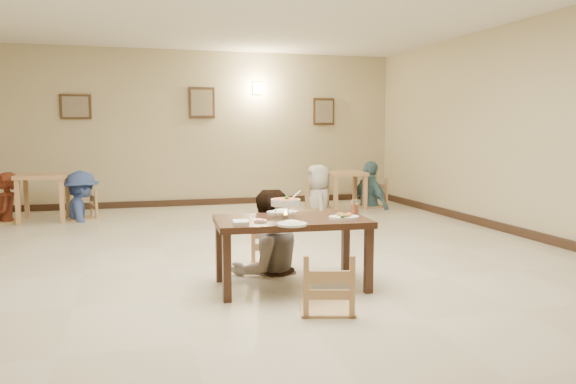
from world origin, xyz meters
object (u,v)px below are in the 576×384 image
object	(u,v)px
chair_near	(327,255)
bg_chair_rr	(370,180)
bg_diner_b	(80,171)
bg_diner_c	(319,165)
bg_diner_a	(4,172)
bg_table_left	(43,183)
main_table	(291,226)
chair_far	(269,226)
main_diner	(267,190)
curry_warmer	(286,203)
bg_chair_ll	(5,191)
bg_chair_rl	(319,182)
drink_glass	(355,208)
bg_chair_lr	(81,192)
bg_diner_d	(371,161)
bg_table_right	(346,179)

from	to	relation	value
chair_near	bg_chair_rr	xyz separation A→B (m)	(2.90, 5.64, 0.05)
bg_diner_b	bg_diner_c	world-z (taller)	bg_diner_c
bg_diner_a	bg_table_left	bearing A→B (deg)	80.56
main_table	bg_diner_b	size ratio (longest dim) A/B	0.90
bg_table_left	chair_far	bearing A→B (deg)	-55.78
main_diner	curry_warmer	size ratio (longest dim) A/B	5.63
bg_diner_c	bg_table_left	bearing A→B (deg)	-80.84
curry_warmer	bg_chair_rr	distance (m)	5.74
bg_chair_ll	bg_chair_rl	size ratio (longest dim) A/B	0.98
drink_glass	bg_chair_ll	xyz separation A→B (m)	(-4.03, 4.82, -0.23)
bg_chair_lr	bg_diner_d	world-z (taller)	bg_diner_d
bg_diner_b	bg_diner_c	size ratio (longest dim) A/B	0.97
main_diner	bg_table_right	bearing A→B (deg)	-135.35
chair_near	drink_glass	world-z (taller)	chair_near
bg_chair_ll	bg_chair_rr	xyz separation A→B (m)	(6.39, 0.07, 0.02)
bg_chair_ll	bg_chair_lr	world-z (taller)	bg_chair_ll
chair_near	drink_glass	distance (m)	0.96
chair_near	bg_diner_d	xyz separation A→B (m)	(2.90, 5.64, 0.42)
bg_chair_lr	bg_diner_d	size ratio (longest dim) A/B	0.52
bg_table_right	bg_chair_rl	size ratio (longest dim) A/B	0.71
bg_table_left	bg_diner_c	size ratio (longest dim) A/B	0.48
main_diner	bg_diner_a	bearing A→B (deg)	-65.72
chair_near	bg_table_left	size ratio (longest dim) A/B	1.19
bg_chair_rr	bg_diner_d	bearing A→B (deg)	0.00
chair_near	curry_warmer	size ratio (longest dim) A/B	3.05
chair_near	bg_diner_d	size ratio (longest dim) A/B	0.53
chair_far	curry_warmer	distance (m)	0.76
main_diner	bg_diner_d	size ratio (longest dim) A/B	0.98
bg_diner_a	main_table	bearing A→B (deg)	28.44
main_table	bg_diner_b	world-z (taller)	bg_diner_b
chair_near	curry_warmer	bearing A→B (deg)	-64.38
chair_far	bg_diner_c	distance (m)	4.65
drink_glass	bg_chair_ll	world-z (taller)	bg_chair_ll
curry_warmer	bg_table_left	distance (m)	5.51
chair_near	bg_diner_d	bearing A→B (deg)	-101.94
bg_chair_ll	bg_diner_d	xyz separation A→B (m)	(6.39, 0.07, 0.38)
main_table	bg_chair_rr	xyz separation A→B (m)	(3.00, 4.90, -0.06)
bg_table_left	bg_diner_c	distance (m)	4.77
main_diner	bg_diner_a	size ratio (longest dim) A/B	1.08
main_table	drink_glass	size ratio (longest dim) A/B	9.69
main_table	bg_diner_d	xyz separation A→B (m)	(3.00, 4.90, 0.30)
bg_diner_d	bg_diner_c	bearing A→B (deg)	75.12
main_diner	bg_chair_lr	size ratio (longest dim) A/B	1.88
bg_diner_a	bg_chair_lr	bearing A→B (deg)	83.17
bg_table_right	drink_glass	bearing A→B (deg)	-110.65
bg_table_right	bg_diner_c	bearing A→B (deg)	174.51
main_table	bg_diner_c	xyz separation A→B (m)	(1.95, 4.91, 0.25)
main_table	chair_far	world-z (taller)	chair_far
bg_diner_a	bg_chair_rl	bearing A→B (deg)	84.23
bg_diner_d	bg_chair_ll	bearing A→B (deg)	76.37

